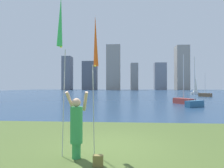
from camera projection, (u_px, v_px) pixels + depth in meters
The scene contains 15 objects.
ground at pixel (124, 93), 57.52m from camera, with size 120.00×138.00×0.12m.
person at pixel (76, 125), 5.56m from camera, with size 0.70×0.51×1.90m.
kite_flag_left at pixel (60, 24), 5.55m from camera, with size 0.16×0.61×4.65m.
kite_flag_right at pixel (96, 43), 6.17m from camera, with size 0.16×0.72×4.27m.
bag at pixel (98, 161), 4.98m from camera, with size 0.26×0.15×0.28m.
sailboat_1 at pixel (195, 86), 48.54m from camera, with size 1.92×1.00×5.75m.
sailboat_2 at pixel (184, 101), 22.70m from camera, with size 2.01×2.87×5.75m.
sailboat_3 at pixel (205, 95), 38.70m from camera, with size 2.15×2.35×4.71m.
sailboat_6 at pixel (195, 103), 19.13m from camera, with size 2.08×1.63×4.94m.
skyline_tower_0 at pixel (67, 73), 113.96m from camera, with size 5.07×6.54×19.36m.
skyline_tower_1 at pixel (90, 76), 111.49m from camera, with size 7.74×7.76×16.08m.
skyline_tower_2 at pixel (113, 68), 108.57m from camera, with size 7.62×5.62×24.88m.
skyline_tower_3 at pixel (134, 77), 108.98m from camera, with size 4.09×6.87×14.80m.
skyline_tower_4 at pixel (160, 76), 111.63m from camera, with size 6.63×5.32×15.40m.
skyline_tower_5 at pixel (182, 68), 111.16m from camera, with size 7.00×7.41×25.01m.
Camera 1 is at (0.46, -6.71, 2.04)m, focal length 31.43 mm.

